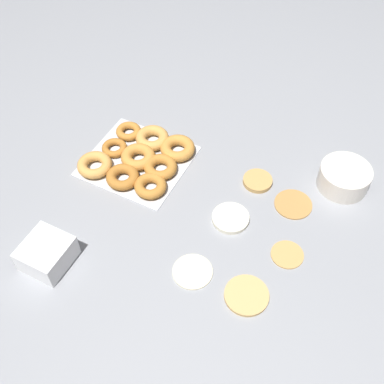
% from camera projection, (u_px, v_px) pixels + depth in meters
% --- Properties ---
extents(ground_plane, '(3.00, 3.00, 0.00)m').
position_uv_depth(ground_plane, '(214.00, 229.00, 1.39)').
color(ground_plane, gray).
extents(pancake_0, '(0.11, 0.11, 0.01)m').
position_uv_depth(pancake_0, '(231.00, 218.00, 1.40)').
color(pancake_0, silver).
rests_on(pancake_0, ground_plane).
extents(pancake_1, '(0.09, 0.09, 0.01)m').
position_uv_depth(pancake_1, '(287.00, 254.00, 1.33)').
color(pancake_1, tan).
rests_on(pancake_1, ground_plane).
extents(pancake_2, '(0.12, 0.12, 0.01)m').
position_uv_depth(pancake_2, '(247.00, 295.00, 1.25)').
color(pancake_2, tan).
rests_on(pancake_2, ground_plane).
extents(pancake_3, '(0.11, 0.11, 0.01)m').
position_uv_depth(pancake_3, '(193.00, 271.00, 1.29)').
color(pancake_3, beige).
rests_on(pancake_3, ground_plane).
extents(pancake_4, '(0.11, 0.11, 0.01)m').
position_uv_depth(pancake_4, '(293.00, 204.00, 1.44)').
color(pancake_4, '#B27F42').
rests_on(pancake_4, ground_plane).
extents(pancake_5, '(0.09, 0.09, 0.02)m').
position_uv_depth(pancake_5, '(258.00, 181.00, 1.49)').
color(pancake_5, tan).
rests_on(pancake_5, ground_plane).
extents(donut_tray, '(0.30, 0.31, 0.04)m').
position_uv_depth(donut_tray, '(140.00, 158.00, 1.54)').
color(donut_tray, silver).
rests_on(donut_tray, ground_plane).
extents(batter_bowl, '(0.16, 0.16, 0.07)m').
position_uv_depth(batter_bowl, '(344.00, 177.00, 1.46)').
color(batter_bowl, silver).
rests_on(batter_bowl, ground_plane).
extents(container_stack, '(0.13, 0.12, 0.07)m').
position_uv_depth(container_stack, '(47.00, 254.00, 1.29)').
color(container_stack, white).
rests_on(container_stack, ground_plane).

